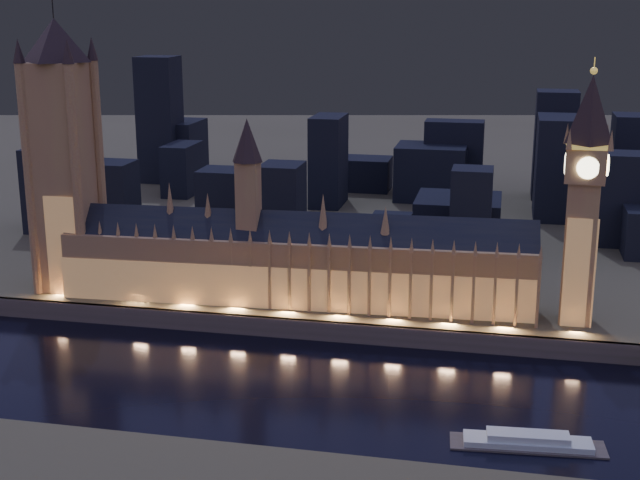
% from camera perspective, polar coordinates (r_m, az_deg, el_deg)
% --- Properties ---
extents(ground_plane, '(2000.00, 2000.00, 0.00)m').
position_cam_1_polar(ground_plane, '(326.90, -2.88, -8.87)').
color(ground_plane, black).
rests_on(ground_plane, ground).
extents(north_bank, '(2000.00, 960.00, 8.00)m').
position_cam_1_polar(north_bank, '(822.39, 6.40, 5.99)').
color(north_bank, '#4E4A35').
rests_on(north_bank, ground).
extents(embankment_wall, '(2000.00, 2.50, 8.00)m').
position_cam_1_polar(embankment_wall, '(362.17, -1.24, -5.72)').
color(embankment_wall, '#484640').
rests_on(embankment_wall, ground).
extents(palace_of_westminster, '(202.00, 28.94, 78.00)m').
position_cam_1_polar(palace_of_westminster, '(375.95, -1.74, -1.34)').
color(palace_of_westminster, '#9E6C53').
rests_on(palace_of_westminster, north_bank).
extents(victoria_tower, '(31.68, 31.68, 129.62)m').
position_cam_1_polar(victoria_tower, '(402.01, -16.13, 5.89)').
color(victoria_tower, '#9E6C53').
rests_on(victoria_tower, north_bank).
extents(elizabeth_tower, '(18.00, 18.00, 104.30)m').
position_cam_1_polar(elizabeth_tower, '(358.05, 16.62, 3.73)').
color(elizabeth_tower, '#9E6C53').
rests_on(elizabeth_tower, north_bank).
extents(river_boat, '(47.97, 14.76, 4.50)m').
position_cam_1_polar(river_boat, '(287.60, 13.15, -12.46)').
color(river_boat, '#484640').
rests_on(river_boat, ground).
extents(city_backdrop, '(438.27, 215.63, 87.45)m').
position_cam_1_polar(city_backdrop, '(546.22, 7.66, 4.29)').
color(city_backdrop, black).
rests_on(city_backdrop, north_bank).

